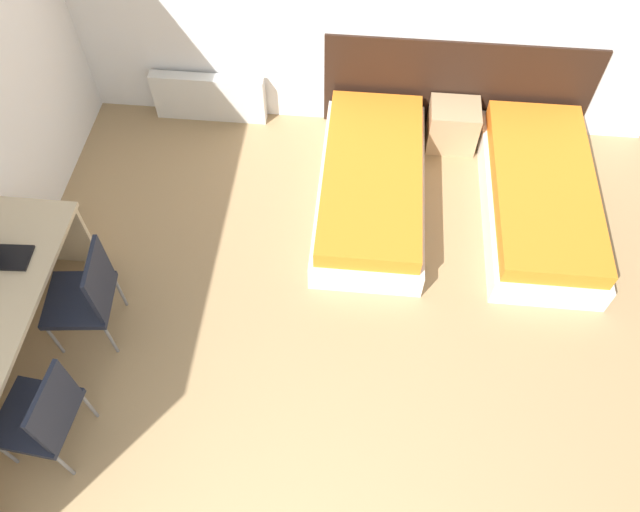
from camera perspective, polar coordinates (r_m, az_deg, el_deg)
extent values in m
cube|color=black|center=(6.08, 12.40, 14.83)|extent=(2.46, 0.03, 0.97)
cube|color=silver|center=(5.54, 4.67, 5.99)|extent=(0.91, 1.97, 0.26)
cube|color=orange|center=(5.39, 4.82, 7.45)|extent=(0.83, 1.89, 0.16)
cube|color=silver|center=(5.75, 19.22, 4.66)|extent=(0.91, 1.97, 0.26)
cube|color=orange|center=(5.60, 19.80, 6.02)|extent=(0.83, 1.89, 0.16)
cube|color=tan|center=(6.09, 12.02, 11.60)|extent=(0.45, 0.37, 0.44)
cube|color=silver|center=(6.30, -10.08, 14.07)|extent=(1.08, 0.12, 0.49)
cube|color=#C6B28E|center=(5.37, -22.98, 1.96)|extent=(0.54, 0.04, 0.72)
cube|color=black|center=(4.85, -21.15, -3.77)|extent=(0.52, 0.52, 0.05)
cube|color=black|center=(4.57, -19.55, -2.07)|extent=(0.07, 0.42, 0.48)
cylinder|color=slate|center=(5.01, -23.07, -7.05)|extent=(0.02, 0.02, 0.39)
cylinder|color=slate|center=(5.20, -22.11, -3.07)|extent=(0.02, 0.02, 0.39)
cylinder|color=slate|center=(4.87, -18.58, -7.21)|extent=(0.02, 0.02, 0.39)
cylinder|color=slate|center=(5.06, -17.78, -3.11)|extent=(0.02, 0.02, 0.39)
cube|color=black|center=(4.53, -24.51, -13.22)|extent=(0.51, 0.51, 0.05)
cube|color=black|center=(4.20, -23.15, -12.62)|extent=(0.07, 0.42, 0.48)
cylinder|color=slate|center=(4.77, -26.78, -15.76)|extent=(0.02, 0.02, 0.39)
cylinder|color=slate|center=(4.86, -24.69, -11.45)|extent=(0.02, 0.02, 0.39)
cylinder|color=slate|center=(4.59, -22.34, -17.23)|extent=(0.02, 0.02, 0.39)
cylinder|color=slate|center=(4.69, -20.33, -12.69)|extent=(0.02, 0.02, 0.39)
cube|color=black|center=(4.82, -26.73, -0.11)|extent=(0.34, 0.23, 0.02)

